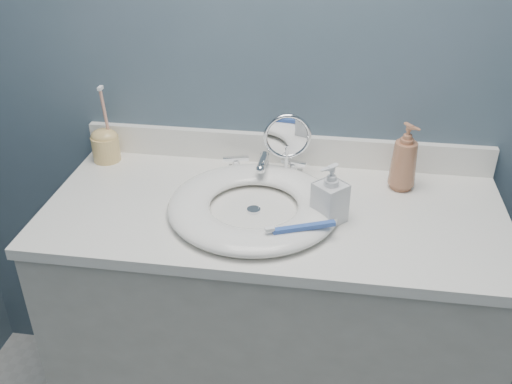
% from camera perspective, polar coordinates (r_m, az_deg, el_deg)
% --- Properties ---
extents(back_wall, '(2.20, 0.02, 2.40)m').
position_cam_1_polar(back_wall, '(1.63, 3.19, 13.22)').
color(back_wall, '#415462').
rests_on(back_wall, ground).
extents(vanity_cabinet, '(1.20, 0.55, 0.85)m').
position_cam_1_polar(vanity_cabinet, '(1.80, 1.57, -13.89)').
color(vanity_cabinet, beige).
rests_on(vanity_cabinet, ground).
extents(countertop, '(1.22, 0.57, 0.03)m').
position_cam_1_polar(countertop, '(1.53, 1.80, -1.99)').
color(countertop, white).
rests_on(countertop, vanity_cabinet).
extents(backsplash, '(1.22, 0.02, 0.09)m').
position_cam_1_polar(backsplash, '(1.73, 2.89, 4.34)').
color(backsplash, white).
rests_on(backsplash, countertop).
extents(basin, '(0.45, 0.45, 0.04)m').
position_cam_1_polar(basin, '(1.49, -0.23, -1.34)').
color(basin, white).
rests_on(basin, countertop).
extents(drain, '(0.04, 0.04, 0.01)m').
position_cam_1_polar(drain, '(1.50, -0.23, -1.83)').
color(drain, silver).
rests_on(drain, countertop).
extents(faucet, '(0.25, 0.13, 0.07)m').
position_cam_1_polar(faucet, '(1.65, 0.80, 2.47)').
color(faucet, silver).
rests_on(faucet, countertop).
extents(makeup_mirror, '(0.13, 0.08, 0.20)m').
position_cam_1_polar(makeup_mirror, '(1.61, 3.13, 4.82)').
color(makeup_mirror, silver).
rests_on(makeup_mirror, countertop).
extents(soap_bottle_amber, '(0.11, 0.11, 0.19)m').
position_cam_1_polar(soap_bottle_amber, '(1.61, 14.64, 3.43)').
color(soap_bottle_amber, '#A16749').
rests_on(soap_bottle_amber, countertop).
extents(soap_bottle_clear, '(0.10, 0.10, 0.16)m').
position_cam_1_polar(soap_bottle_clear, '(1.43, 7.45, -0.14)').
color(soap_bottle_clear, silver).
rests_on(soap_bottle_clear, countertop).
extents(toothbrush_holder, '(0.08, 0.08, 0.24)m').
position_cam_1_polar(toothbrush_holder, '(1.79, -14.83, 4.69)').
color(toothbrush_holder, '#DEB96F').
rests_on(toothbrush_holder, countertop).
extents(toothbrush_lying, '(0.17, 0.08, 0.02)m').
position_cam_1_polar(toothbrush_lying, '(1.36, 4.56, -3.57)').
color(toothbrush_lying, '#3156AF').
rests_on(toothbrush_lying, basin).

